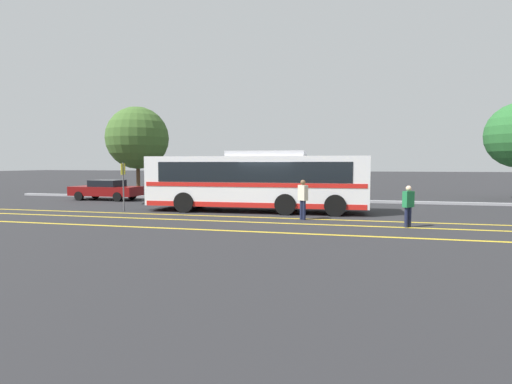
{
  "coord_description": "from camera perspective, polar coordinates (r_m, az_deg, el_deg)",
  "views": [
    {
      "loc": [
        3.94,
        -19.12,
        2.4
      ],
      "look_at": [
        -0.72,
        0.34,
        0.98
      ],
      "focal_mm": 28.0,
      "sensor_mm": 36.0,
      "label": 1
    }
  ],
  "objects": [
    {
      "name": "ground_plane",
      "position": [
        19.67,
        1.81,
        -2.95
      ],
      "size": [
        220.0,
        220.0,
        0.0
      ],
      "primitive_type": "plane",
      "color": "#262628"
    },
    {
      "name": "bus_stop_sign",
      "position": [
        21.34,
        -18.43,
        1.58
      ],
      "size": [
        0.07,
        0.4,
        2.46
      ],
      "rotation": [
        0.0,
        0.0,
        1.61
      ],
      "color": "#59595E",
      "rests_on": "ground_plane"
    },
    {
      "name": "parked_car_0",
      "position": [
        28.24,
        -20.62,
        0.33
      ],
      "size": [
        4.6,
        1.93,
        1.33
      ],
      "rotation": [
        0.0,
        0.0,
        1.56
      ],
      "color": "maroon",
      "rests_on": "ground_plane"
    },
    {
      "name": "parked_car_1",
      "position": [
        25.7,
        -10.12,
        0.18
      ],
      "size": [
        4.31,
        2.06,
        1.35
      ],
      "rotation": [
        0.0,
        0.0,
        1.64
      ],
      "color": "navy",
      "rests_on": "ground_plane"
    },
    {
      "name": "tree_1",
      "position": [
        31.46,
        -16.58,
        7.4
      ],
      "size": [
        4.64,
        4.64,
        6.66
      ],
      "color": "#513823",
      "rests_on": "ground_plane"
    },
    {
      "name": "lane_strip_0",
      "position": [
        18.03,
        -1.63,
        -3.58
      ],
      "size": [
        30.88,
        0.2,
        0.01
      ],
      "primitive_type": "cube",
      "rotation": [
        0.0,
        0.0,
        1.57
      ],
      "color": "gold",
      "rests_on": "ground_plane"
    },
    {
      "name": "lane_strip_1",
      "position": [
        16.61,
        -2.97,
        -4.24
      ],
      "size": [
        30.88,
        0.2,
        0.01
      ],
      "primitive_type": "cube",
      "rotation": [
        0.0,
        0.0,
        1.57
      ],
      "color": "gold",
      "rests_on": "ground_plane"
    },
    {
      "name": "pedestrian_1",
      "position": [
        17.2,
        6.71,
        -0.72
      ],
      "size": [
        0.46,
        0.44,
        1.71
      ],
      "rotation": [
        0.0,
        0.0,
        2.41
      ],
      "color": "#191E38",
      "rests_on": "ground_plane"
    },
    {
      "name": "transit_bus",
      "position": [
        20.02,
        0.04,
        1.7
      ],
      "size": [
        11.27,
        2.94,
        3.02
      ],
      "rotation": [
        0.0,
        0.0,
        1.61
      ],
      "color": "white",
      "rests_on": "ground_plane"
    },
    {
      "name": "lane_strip_2",
      "position": [
        14.52,
        -5.46,
        -5.46
      ],
      "size": [
        30.88,
        0.2,
        0.01
      ],
      "primitive_type": "cube",
      "rotation": [
        0.0,
        0.0,
        1.57
      ],
      "color": "gold",
      "rests_on": "ground_plane"
    },
    {
      "name": "pedestrian_0",
      "position": [
        16.07,
        20.92,
        -1.6
      ],
      "size": [
        0.46,
        0.45,
        1.58
      ],
      "rotation": [
        0.0,
        0.0,
        0.75
      ],
      "color": "#191E38",
      "rests_on": "ground_plane"
    },
    {
      "name": "curb_strip",
      "position": [
        25.92,
        3.06,
        -1.09
      ],
      "size": [
        38.88,
        0.36,
        0.15
      ],
      "primitive_type": "cube",
      "color": "#99999E",
      "rests_on": "ground_plane"
    }
  ]
}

